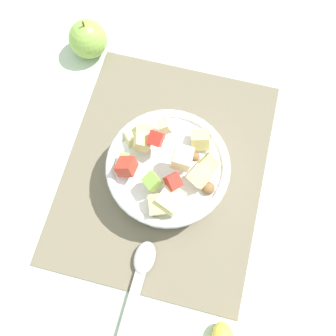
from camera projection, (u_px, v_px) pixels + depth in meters
ground_plane at (165, 170)px, 0.70m from camera, size 2.40×2.40×0.00m
placemat at (165, 170)px, 0.70m from camera, size 0.45×0.36×0.01m
salad_bowl at (168, 170)px, 0.66m from camera, size 0.21×0.21×0.12m
serving_spoon at (137, 285)px, 0.63m from camera, size 0.22×0.04×0.01m
whole_apple at (88, 39)px, 0.76m from camera, size 0.08×0.08×0.09m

